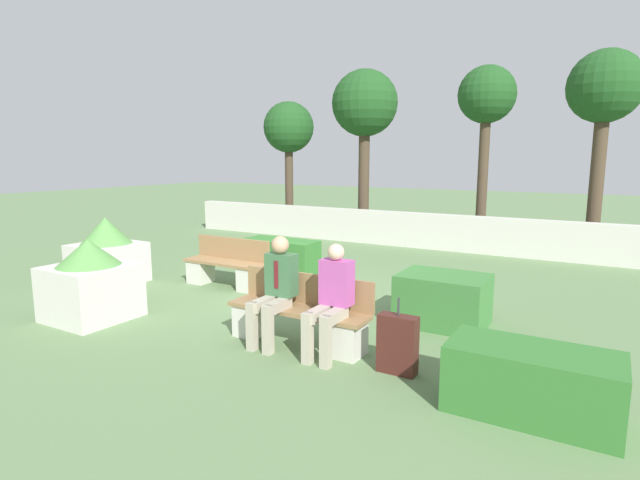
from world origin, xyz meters
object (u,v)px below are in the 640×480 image
at_px(bench_left_side, 226,268).
at_px(planter_corner_left, 107,253).
at_px(person_seated_woman, 331,295).
at_px(planter_corner_right, 90,282).
at_px(suitcase, 398,344).
at_px(tree_leftmost, 289,130).
at_px(bench_front, 299,317).
at_px(tree_center_right, 487,101).
at_px(tree_center_left, 365,107).
at_px(tree_rightmost, 605,93).
at_px(person_seated_man, 276,285).

bearing_deg(bench_left_side, planter_corner_left, -155.30).
distance_m(person_seated_woman, planter_corner_right, 3.75).
bearing_deg(suitcase, tree_leftmost, 129.82).
bearing_deg(tree_leftmost, bench_front, -55.46).
bearing_deg(tree_center_right, person_seated_woman, -87.94).
bearing_deg(tree_center_left, bench_front, -69.38).
distance_m(bench_front, tree_center_right, 9.49).
bearing_deg(suitcase, bench_front, 172.06).
relative_size(person_seated_woman, tree_rightmost, 0.28).
relative_size(planter_corner_right, tree_center_left, 0.24).
height_order(planter_corner_left, tree_center_left, tree_center_left).
relative_size(planter_corner_right, tree_center_right, 0.25).
relative_size(bench_left_side, tree_center_right, 0.35).
height_order(bench_left_side, planter_corner_left, planter_corner_left).
height_order(bench_left_side, person_seated_man, person_seated_man).
bearing_deg(tree_center_right, planter_corner_right, -109.53).
height_order(person_seated_woman, tree_center_right, tree_center_right).
xyz_separation_m(suitcase, tree_center_right, (-1.18, 9.02, 3.50)).
xyz_separation_m(planter_corner_right, tree_center_right, (3.38, 9.52, 3.28)).
height_order(person_seated_woman, tree_center_left, tree_center_left).
height_order(person_seated_woman, tree_leftmost, tree_leftmost).
relative_size(person_seated_woman, planter_corner_right, 1.14).
bearing_deg(suitcase, tree_center_left, 117.64).
bearing_deg(person_seated_man, person_seated_woman, -0.31).
bearing_deg(person_seated_man, bench_left_side, 142.57).
relative_size(person_seated_man, planter_corner_left, 1.10).
bearing_deg(planter_corner_left, tree_center_right, 57.92).
height_order(bench_front, planter_corner_right, planter_corner_right).
bearing_deg(tree_center_right, suitcase, -82.53).
bearing_deg(tree_center_left, person_seated_man, -71.10).
bearing_deg(person_seated_woman, bench_front, 165.37).
relative_size(bench_left_side, person_seated_woman, 1.24).
relative_size(bench_front, tree_rightmost, 0.39).
distance_m(person_seated_woman, tree_leftmost, 11.08).
bearing_deg(planter_corner_right, tree_rightmost, 57.47).
height_order(person_seated_woman, planter_corner_right, person_seated_woman).
bearing_deg(bench_front, tree_leftmost, 124.54).
relative_size(suitcase, tree_center_right, 0.18).
bearing_deg(planter_corner_right, tree_center_left, 91.02).
bearing_deg(person_seated_man, tree_leftmost, 122.96).
relative_size(bench_front, bench_left_side, 1.14).
distance_m(planter_corner_right, tree_leftmost, 9.99).
height_order(suitcase, tree_center_right, tree_center_right).
distance_m(person_seated_man, planter_corner_left, 4.65).
distance_m(planter_corner_right, tree_rightmost, 11.79).
distance_m(person_seated_man, planter_corner_right, 2.96).
height_order(bench_front, tree_center_right, tree_center_right).
bearing_deg(tree_leftmost, tree_center_right, 2.71).
distance_m(bench_front, bench_left_side, 3.23).
bearing_deg(planter_corner_left, tree_rightmost, 46.09).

